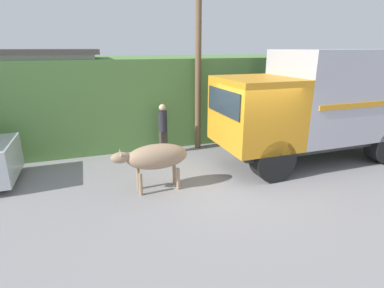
% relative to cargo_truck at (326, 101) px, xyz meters
% --- Properties ---
extents(ground_plane, '(60.00, 60.00, 0.00)m').
position_rel_cargo_truck_xyz_m(ground_plane, '(-3.08, -0.71, -1.88)').
color(ground_plane, gray).
extents(hillside_embankment, '(32.00, 5.13, 3.08)m').
position_rel_cargo_truck_xyz_m(hillside_embankment, '(-3.08, 5.26, -0.33)').
color(hillside_embankment, '#568442').
rests_on(hillside_embankment, ground_plane).
extents(building_backdrop, '(6.41, 2.70, 3.39)m').
position_rel_cargo_truck_xyz_m(building_backdrop, '(-9.58, 4.09, -0.17)').
color(building_backdrop, '#B2BCAD').
rests_on(building_backdrop, ground_plane).
extents(cargo_truck, '(6.55, 2.28, 3.39)m').
position_rel_cargo_truck_xyz_m(cargo_truck, '(0.00, 0.00, 0.00)').
color(cargo_truck, '#2D2D2D').
rests_on(cargo_truck, ground_plane).
extents(brown_cow, '(1.88, 0.63, 1.20)m').
position_rel_cargo_truck_xyz_m(brown_cow, '(-5.44, -0.39, -1.00)').
color(brown_cow, '#9E7F60').
rests_on(brown_cow, ground_plane).
extents(pedestrian_on_hill, '(0.35, 0.35, 1.69)m').
position_rel_cargo_truck_xyz_m(pedestrian_on_hill, '(-4.60, 2.20, -0.92)').
color(pedestrian_on_hill, '#38332D').
rests_on(pedestrian_on_hill, ground_plane).
extents(utility_pole, '(0.90, 0.20, 5.86)m').
position_rel_cargo_truck_xyz_m(utility_pole, '(-3.28, 2.42, 1.18)').
color(utility_pole, brown).
rests_on(utility_pole, ground_plane).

